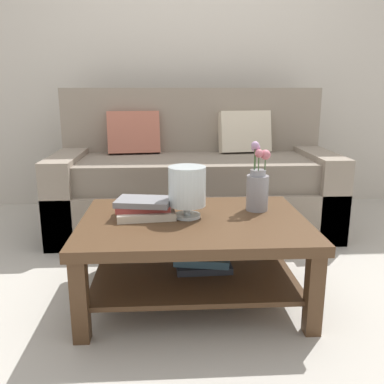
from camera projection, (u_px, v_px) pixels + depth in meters
ground_plane at (206, 274)px, 2.43m from camera, size 10.00×10.00×0.00m
back_wall at (190, 54)px, 3.70m from camera, size 6.40×0.12×2.70m
couch at (194, 181)px, 3.20m from camera, size 2.05×0.90×1.06m
coffee_table at (194, 241)px, 2.09m from camera, size 1.12×0.81×0.43m
book_stack_main at (144, 208)px, 2.08m from camera, size 0.31×0.23×0.09m
glass_hurricane_vase at (187, 188)px, 2.05m from camera, size 0.19×0.19×0.26m
flower_pitcher at (258, 186)px, 2.18m from camera, size 0.12×0.12×0.37m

